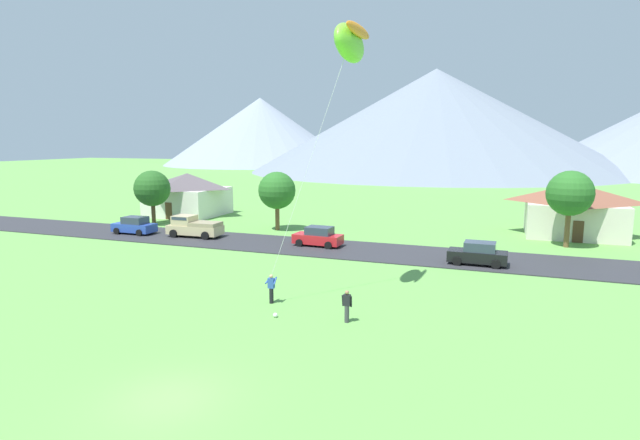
% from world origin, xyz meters
% --- Properties ---
extents(ground_plane, '(400.00, 400.00, 0.00)m').
position_xyz_m(ground_plane, '(0.00, 0.00, 0.00)').
color(ground_plane, '#609E47').
extents(road_strip, '(160.00, 7.13, 0.08)m').
position_xyz_m(road_strip, '(0.00, 25.80, 0.04)').
color(road_strip, '#2D2D33').
rests_on(road_strip, ground).
extents(mountain_far_east_ridge, '(73.38, 73.38, 25.33)m').
position_xyz_m(mountain_far_east_ridge, '(-77.94, 162.30, 12.67)').
color(mountain_far_east_ridge, gray).
rests_on(mountain_far_east_ridge, ground).
extents(mountain_east_ridge, '(108.97, 108.97, 30.00)m').
position_xyz_m(mountain_east_ridge, '(-9.13, 140.28, 15.00)').
color(mountain_east_ridge, slate).
rests_on(mountain_east_ridge, ground).
extents(house_leftmost, '(9.23, 8.21, 5.05)m').
position_xyz_m(house_leftmost, '(17.40, 39.70, 2.62)').
color(house_leftmost, beige).
rests_on(house_leftmost, ground).
extents(house_left_center, '(8.78, 8.47, 5.17)m').
position_xyz_m(house_left_center, '(-25.63, 38.42, 2.68)').
color(house_left_center, silver).
rests_on(house_left_center, ground).
extents(tree_near_left, '(3.86, 3.86, 6.62)m').
position_xyz_m(tree_near_left, '(16.23, 33.44, 4.65)').
color(tree_near_left, brown).
rests_on(tree_near_left, ground).
extents(tree_left_of_center, '(3.81, 3.81, 6.01)m').
position_xyz_m(tree_left_of_center, '(-10.79, 32.54, 4.08)').
color(tree_left_of_center, brown).
rests_on(tree_left_of_center, ground).
extents(tree_center, '(3.89, 3.89, 5.93)m').
position_xyz_m(tree_center, '(-24.95, 30.94, 3.96)').
color(tree_center, '#4C3823').
rests_on(tree_center, ground).
extents(parked_car_red_west_end, '(4.28, 2.23, 1.68)m').
position_xyz_m(parked_car_red_west_end, '(-3.99, 26.28, 0.87)').
color(parked_car_red_west_end, red).
rests_on(parked_car_red_west_end, road_strip).
extents(parked_car_blue_mid_west, '(4.20, 2.08, 1.68)m').
position_xyz_m(parked_car_blue_mid_west, '(-22.95, 25.50, 0.87)').
color(parked_car_blue_mid_west, '#2847A8').
rests_on(parked_car_blue_mid_west, road_strip).
extents(parked_car_black_east_end, '(4.25, 2.18, 1.68)m').
position_xyz_m(parked_car_black_east_end, '(9.37, 24.11, 0.87)').
color(parked_car_black_east_end, black).
rests_on(parked_car_black_east_end, road_strip).
extents(pickup_truck_sand_west_side, '(5.27, 2.47, 1.99)m').
position_xyz_m(pickup_truck_sand_west_side, '(-16.59, 26.17, 1.06)').
color(pickup_truck_sand_west_side, '#C6B284').
rests_on(pickup_truck_sand_west_side, road_strip).
extents(kite_flyer_with_kite, '(4.82, 4.85, 15.55)m').
position_xyz_m(kite_flyer_with_kite, '(2.47, 13.74, 14.29)').
color(kite_flyer_with_kite, black).
rests_on(kite_flyer_with_kite, ground).
extents(watcher_person, '(0.56, 0.24, 1.68)m').
position_xyz_m(watcher_person, '(3.74, 9.53, 0.88)').
color(watcher_person, '#3D3D42').
rests_on(watcher_person, ground).
extents(soccer_ball, '(0.24, 0.24, 0.24)m').
position_xyz_m(soccer_ball, '(0.03, 8.93, 0.12)').
color(soccer_ball, white).
rests_on(soccer_ball, ground).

